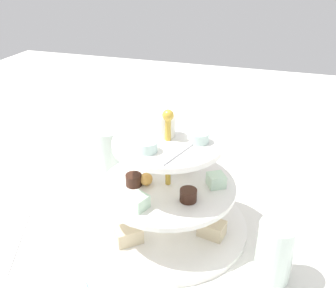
{
  "coord_description": "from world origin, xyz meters",
  "views": [
    {
      "loc": [
        -0.56,
        -0.18,
        0.49
      ],
      "look_at": [
        0.0,
        0.0,
        0.18
      ],
      "focal_mm": 39.9,
      "sensor_mm": 36.0,
      "label": 1
    }
  ],
  "objects_px": {
    "water_glass_tall_right": "(109,153)",
    "water_glass_mid_back": "(274,252)",
    "butter_knife_right": "(16,242)",
    "butter_knife_left": "(249,171)",
    "tiered_serving_stand": "(168,194)"
  },
  "relations": [
    {
      "from": "water_glass_tall_right",
      "to": "butter_knife_right",
      "type": "bearing_deg",
      "value": 166.32
    },
    {
      "from": "water_glass_tall_right",
      "to": "water_glass_mid_back",
      "type": "height_order",
      "value": "water_glass_tall_right"
    },
    {
      "from": "tiered_serving_stand",
      "to": "water_glass_tall_right",
      "type": "height_order",
      "value": "tiered_serving_stand"
    },
    {
      "from": "water_glass_tall_right",
      "to": "butter_knife_left",
      "type": "xyz_separation_m",
      "value": [
        0.12,
        -0.32,
        -0.06
      ]
    },
    {
      "from": "water_glass_tall_right",
      "to": "butter_knife_left",
      "type": "height_order",
      "value": "water_glass_tall_right"
    },
    {
      "from": "tiered_serving_stand",
      "to": "water_glass_tall_right",
      "type": "xyz_separation_m",
      "value": [
        0.14,
        0.19,
        -0.02
      ]
    },
    {
      "from": "butter_knife_left",
      "to": "water_glass_mid_back",
      "type": "xyz_separation_m",
      "value": [
        -0.33,
        -0.07,
        0.05
      ]
    },
    {
      "from": "butter_knife_left",
      "to": "water_glass_tall_right",
      "type": "bearing_deg",
      "value": 57.3
    },
    {
      "from": "water_glass_mid_back",
      "to": "tiered_serving_stand",
      "type": "bearing_deg",
      "value": 70.65
    },
    {
      "from": "butter_knife_left",
      "to": "tiered_serving_stand",
      "type": "bearing_deg",
      "value": 100.71
    },
    {
      "from": "tiered_serving_stand",
      "to": "water_glass_mid_back",
      "type": "height_order",
      "value": "tiered_serving_stand"
    },
    {
      "from": "water_glass_mid_back",
      "to": "butter_knife_right",
      "type": "bearing_deg",
      "value": 97.23
    },
    {
      "from": "water_glass_tall_right",
      "to": "butter_knife_right",
      "type": "xyz_separation_m",
      "value": [
        -0.27,
        0.07,
        -0.06
      ]
    },
    {
      "from": "butter_knife_left",
      "to": "water_glass_mid_back",
      "type": "distance_m",
      "value": 0.34
    },
    {
      "from": "butter_knife_left",
      "to": "water_glass_mid_back",
      "type": "height_order",
      "value": "water_glass_mid_back"
    }
  ]
}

